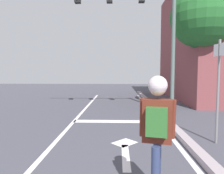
% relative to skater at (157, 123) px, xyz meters
% --- Properties ---
extents(lane_line_center, '(0.12, 20.00, 0.01)m').
position_rel_skater_xyz_m(lane_line_center, '(-2.12, 2.82, -1.14)').
color(lane_line_center, silver).
rests_on(lane_line_center, ground).
extents(lane_line_curbside, '(0.12, 20.00, 0.01)m').
position_rel_skater_xyz_m(lane_line_curbside, '(0.96, 2.82, -1.14)').
color(lane_line_curbside, silver).
rests_on(lane_line_curbside, ground).
extents(stop_bar, '(3.23, 0.40, 0.01)m').
position_rel_skater_xyz_m(stop_bar, '(-0.51, 4.69, -1.14)').
color(stop_bar, silver).
rests_on(stop_bar, ground).
extents(lane_arrow_stem, '(0.16, 1.40, 0.01)m').
position_rel_skater_xyz_m(lane_arrow_stem, '(-0.35, 1.62, -1.14)').
color(lane_arrow_stem, silver).
rests_on(lane_arrow_stem, ground).
extents(lane_arrow_head, '(0.71, 0.71, 0.01)m').
position_rel_skater_xyz_m(lane_arrow_head, '(-0.35, 2.47, -1.14)').
color(lane_arrow_head, silver).
rests_on(lane_arrow_head, ground).
extents(curb_strip, '(0.24, 24.00, 0.14)m').
position_rel_skater_xyz_m(curb_strip, '(1.21, 2.82, -1.08)').
color(curb_strip, '#9F9197').
rests_on(curb_strip, ground).
extents(skater, '(0.45, 0.62, 1.67)m').
position_rel_skater_xyz_m(skater, '(0.00, 0.00, 0.00)').
color(skater, navy).
rests_on(skater, skateboard).
extents(traffic_signal_mast, '(5.45, 0.34, 5.61)m').
position_rel_skater_xyz_m(traffic_signal_mast, '(0.20, 6.19, 3.03)').
color(traffic_signal_mast, '#536560').
rests_on(traffic_signal_mast, ground).
extents(street_sign_post, '(0.09, 0.44, 2.59)m').
position_rel_skater_xyz_m(street_sign_post, '(1.96, 2.52, 0.53)').
color(street_sign_post, slate).
rests_on(street_sign_post, ground).
extents(roadside_tree, '(2.88, 2.88, 5.77)m').
position_rel_skater_xyz_m(roadside_tree, '(3.32, 7.16, 3.15)').
color(roadside_tree, brown).
rests_on(roadside_tree, ground).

